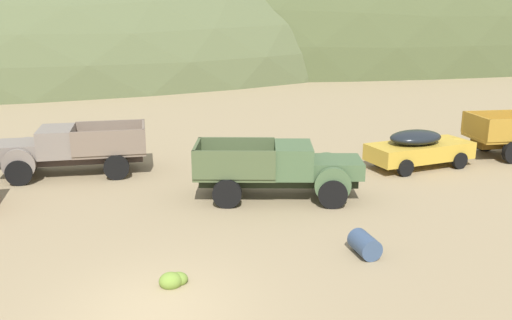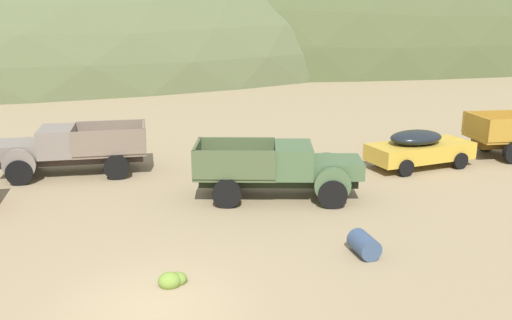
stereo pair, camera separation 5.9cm
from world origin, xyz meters
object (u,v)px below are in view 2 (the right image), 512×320
at_px(truck_primer_gray, 62,150).
at_px(truck_weathered_green, 289,170).
at_px(car_faded_yellow, 423,148).
at_px(oil_drum_tipped, 364,245).

height_order(truck_primer_gray, truck_weathered_green, same).
xyz_separation_m(truck_primer_gray, car_faded_yellow, (14.48, -0.98, -0.20)).
xyz_separation_m(car_faded_yellow, oil_drum_tipped, (-5.22, -7.79, -0.52)).
bearing_deg(oil_drum_tipped, truck_primer_gray, 136.56).
xyz_separation_m(truck_primer_gray, truck_weathered_green, (8.22, -3.99, -0.00)).
height_order(truck_weathered_green, oil_drum_tipped, truck_weathered_green).
xyz_separation_m(truck_weathered_green, car_faded_yellow, (6.27, 3.01, -0.19)).
bearing_deg(truck_primer_gray, oil_drum_tipped, 133.23).
distance_m(truck_primer_gray, truck_weathered_green, 9.13).
relative_size(truck_primer_gray, oil_drum_tipped, 5.97).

